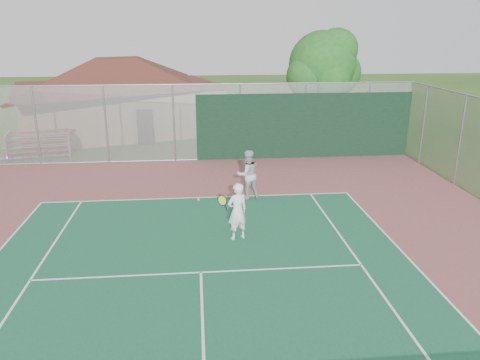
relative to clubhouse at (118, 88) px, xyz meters
name	(u,v)px	position (x,y,z in m)	size (l,w,h in m)	color
back_fence	(242,124)	(6.55, -7.02, -0.91)	(20.08, 0.11, 3.53)	gray
side_fence_right	(460,141)	(14.45, -11.50, -0.83)	(0.08, 9.00, 3.50)	gray
clubhouse	(118,88)	(0.00, 0.00, 0.00)	(13.54, 10.94, 5.08)	tan
bleachers	(39,144)	(-3.07, -5.37, -1.99)	(3.25, 2.22, 1.12)	#A52B26
tree	(324,67)	(11.36, -2.93, 1.31)	(4.24, 4.02, 5.91)	#342313
player_white_front	(237,212)	(5.53, -15.70, -1.73)	(0.94, 0.72, 1.68)	white
player_grey_back	(248,175)	(6.21, -12.29, -1.70)	(1.00, 0.87, 1.75)	#B3B6B9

